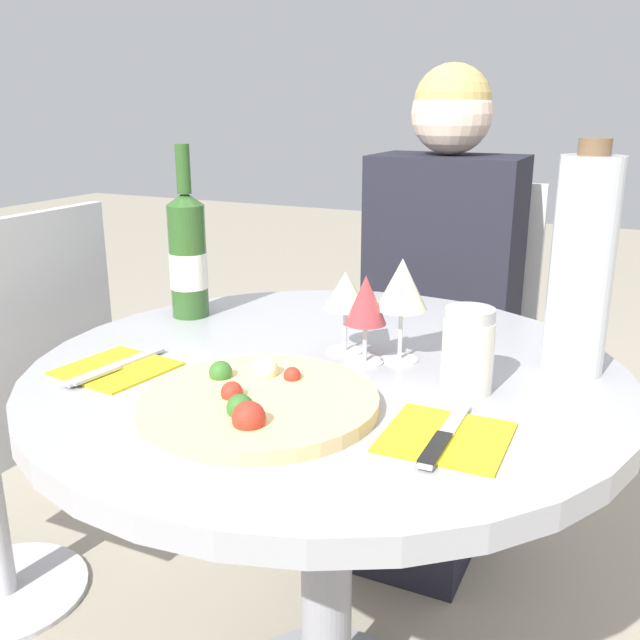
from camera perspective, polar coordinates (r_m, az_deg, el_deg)
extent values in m
cylinder|color=gray|center=(1.30, 0.53, -18.44)|extent=(0.09, 0.09, 0.64)
cylinder|color=#9E9EA3|center=(1.14, 0.57, -4.47)|extent=(0.94, 0.94, 0.04)
cylinder|color=silver|center=(2.08, 8.88, -14.89)|extent=(0.38, 0.38, 0.01)
cylinder|color=silver|center=(1.98, 9.16, -9.75)|extent=(0.06, 0.06, 0.43)
cube|color=silver|center=(1.89, 9.48, -3.52)|extent=(0.42, 0.42, 0.03)
cube|color=silver|center=(2.01, 11.39, 4.61)|extent=(0.42, 0.02, 0.44)
cube|color=black|center=(1.83, 7.61, -11.57)|extent=(0.31, 0.34, 0.46)
cube|color=black|center=(1.81, 9.90, 4.64)|extent=(0.36, 0.22, 0.52)
sphere|color=beige|center=(1.77, 10.51, 15.93)|extent=(0.19, 0.19, 0.19)
sphere|color=tan|center=(1.77, 10.55, 16.70)|extent=(0.18, 0.18, 0.18)
cylinder|color=silver|center=(1.93, -23.93, -19.26)|extent=(0.38, 0.38, 0.01)
cube|color=silver|center=(1.49, -22.03, -0.62)|extent=(0.02, 0.42, 0.44)
cylinder|color=#E5C17F|center=(0.98, -4.89, -6.56)|extent=(0.33, 0.33, 0.02)
sphere|color=#B22D1E|center=(0.89, -5.72, -7.80)|extent=(0.04, 0.04, 0.04)
sphere|color=#B22D1E|center=(0.97, -7.06, -5.77)|extent=(0.03, 0.03, 0.03)
sphere|color=#336B28|center=(0.92, -6.40, -6.99)|extent=(0.04, 0.04, 0.04)
sphere|color=#336B28|center=(1.04, -7.95, -4.17)|extent=(0.03, 0.03, 0.03)
sphere|color=beige|center=(1.04, -4.39, -3.96)|extent=(0.04, 0.04, 0.04)
sphere|color=#B22D1E|center=(1.03, -2.14, -4.47)|extent=(0.03, 0.03, 0.03)
cylinder|color=#2D5623|center=(1.39, -10.50, 4.63)|extent=(0.07, 0.07, 0.22)
cone|color=#2D5623|center=(1.37, -10.77, 9.54)|extent=(0.07, 0.07, 0.02)
cylinder|color=#2D5623|center=(1.37, -10.90, 11.79)|extent=(0.03, 0.03, 0.09)
cylinder|color=silver|center=(1.40, -10.46, 3.94)|extent=(0.07, 0.07, 0.07)
cylinder|color=silver|center=(1.13, 20.19, 3.94)|extent=(0.09, 0.09, 0.33)
cylinder|color=brown|center=(1.11, 21.14, 12.81)|extent=(0.05, 0.05, 0.02)
cylinder|color=silver|center=(1.04, 11.72, -2.85)|extent=(0.07, 0.07, 0.11)
cylinder|color=#B2B2B7|center=(1.02, 11.93, 0.42)|extent=(0.07, 0.07, 0.02)
cylinder|color=silver|center=(1.19, 2.07, -2.49)|extent=(0.06, 0.06, 0.00)
cylinder|color=silver|center=(1.18, 2.09, -0.77)|extent=(0.01, 0.01, 0.07)
cone|color=beige|center=(1.16, 2.12, 2.40)|extent=(0.07, 0.07, 0.06)
cylinder|color=silver|center=(1.16, 6.38, -3.15)|extent=(0.06, 0.06, 0.00)
cylinder|color=silver|center=(1.15, 6.45, -1.12)|extent=(0.01, 0.01, 0.08)
cone|color=beige|center=(1.13, 6.59, 2.89)|extent=(0.08, 0.08, 0.08)
cylinder|color=silver|center=(1.15, 3.59, -3.33)|extent=(0.06, 0.06, 0.00)
cylinder|color=silver|center=(1.14, 3.62, -1.79)|extent=(0.01, 0.01, 0.06)
cone|color=#9E383D|center=(1.12, 3.68, 1.64)|extent=(0.07, 0.07, 0.08)
cube|color=yellow|center=(1.16, -15.96, -3.75)|extent=(0.17, 0.17, 0.00)
cube|color=silver|center=(1.16, -15.97, -3.54)|extent=(0.04, 0.19, 0.00)
cube|color=silver|center=(1.13, -17.56, -4.17)|extent=(0.03, 0.09, 0.00)
cube|color=yellow|center=(0.91, 10.05, -9.20)|extent=(0.15, 0.15, 0.00)
cube|color=silver|center=(0.91, 10.06, -8.94)|extent=(0.02, 0.19, 0.00)
cube|color=black|center=(0.87, 9.20, -10.07)|extent=(0.02, 0.09, 0.00)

